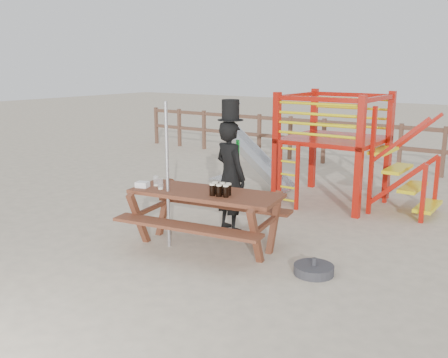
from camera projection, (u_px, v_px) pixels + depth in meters
ground at (214, 254)px, 6.96m from camera, size 60.00×60.00×0.00m
back_fence at (380, 141)px, 12.38m from camera, size 15.09×0.09×1.20m
playground_fort at (330, 146)px, 9.51m from camera, size 4.71×1.84×2.10m
picnic_table at (206, 212)px, 7.13m from camera, size 2.37×1.82×0.83m
man_with_hat at (230, 173)px, 7.78m from camera, size 0.75×0.62×2.08m
metal_pole at (167, 176)px, 7.04m from camera, size 0.05×0.05×2.10m
parasol_base at (314, 270)px, 6.30m from camera, size 0.51×0.51×0.22m
paper_bag at (142, 185)px, 7.30m from camera, size 0.21×0.18×0.08m
stout_pints at (220, 189)px, 6.83m from camera, size 0.30×0.22×0.17m
empty_glasses at (158, 183)px, 7.28m from camera, size 0.27×0.19×0.15m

